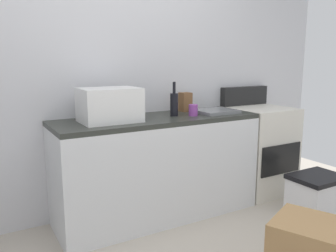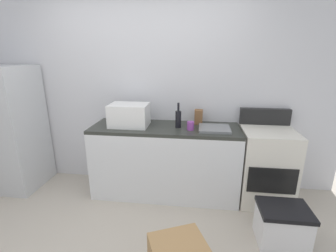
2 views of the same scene
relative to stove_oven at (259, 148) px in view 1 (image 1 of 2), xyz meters
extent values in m
cube|color=silver|center=(-1.52, 0.34, 0.83)|extent=(5.00, 0.10, 2.60)
cube|color=silver|center=(-1.22, -0.01, -0.04)|extent=(1.80, 0.60, 0.86)
cube|color=#2D302B|center=(-1.22, -0.01, 0.41)|extent=(1.80, 0.60, 0.04)
cube|color=silver|center=(0.00, -0.01, -0.02)|extent=(0.60, 0.60, 0.90)
cube|color=black|center=(0.00, -0.31, -0.05)|extent=(0.52, 0.02, 0.30)
cube|color=black|center=(0.00, 0.25, 0.53)|extent=(0.60, 0.08, 0.20)
cube|color=white|center=(-1.66, -0.02, 0.57)|extent=(0.46, 0.34, 0.27)
cube|color=slate|center=(-0.63, -0.06, 0.45)|extent=(0.36, 0.32, 0.03)
cylinder|color=black|center=(-1.06, -0.02, 0.53)|extent=(0.07, 0.07, 0.20)
cylinder|color=black|center=(-1.06, -0.02, 0.68)|extent=(0.03, 0.03, 0.10)
cylinder|color=purple|center=(-0.91, -0.10, 0.48)|extent=(0.08, 0.08, 0.10)
cube|color=brown|center=(-0.82, 0.17, 0.52)|extent=(0.10, 0.10, 0.18)
cube|color=silver|center=(0.00, -0.73, -0.30)|extent=(0.44, 0.34, 0.34)
cube|color=black|center=(0.00, -0.73, -0.11)|extent=(0.46, 0.36, 0.04)
camera|label=1|loc=(-2.63, -2.62, 0.92)|focal=37.19mm
camera|label=2|loc=(-0.84, -2.73, 1.28)|focal=25.33mm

